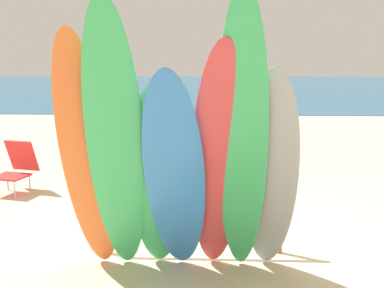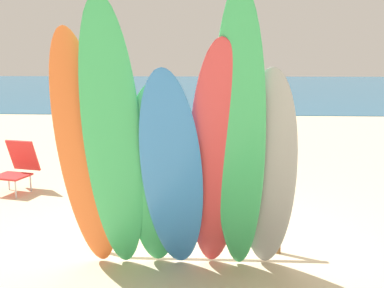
% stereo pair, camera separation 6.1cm
% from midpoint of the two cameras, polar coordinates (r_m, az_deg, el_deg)
% --- Properties ---
extents(ground, '(60.00, 60.00, 0.00)m').
position_cam_midpoint_polar(ground, '(19.01, 1.97, 3.99)').
color(ground, beige).
extents(ocean_water, '(60.00, 40.00, 0.02)m').
position_cam_midpoint_polar(ocean_water, '(37.67, 2.45, 7.18)').
color(ocean_water, '#235B7F').
rests_on(ocean_water, ground).
extents(surfboard_rack, '(2.19, 0.07, 0.67)m').
position_cam_midpoint_polar(surfboard_rack, '(5.16, -0.60, -7.85)').
color(surfboard_rack, brown).
rests_on(surfboard_rack, ground).
extents(surfboard_orange_0, '(0.56, 0.95, 2.41)m').
position_cam_midpoint_polar(surfboard_orange_0, '(4.43, -12.58, -1.82)').
color(surfboard_orange_0, orange).
rests_on(surfboard_orange_0, ground).
extents(surfboard_green_1, '(0.58, 1.14, 2.63)m').
position_cam_midpoint_polar(surfboard_green_1, '(4.24, -9.19, -0.74)').
color(surfboard_green_1, '#38B266').
rests_on(surfboard_green_1, ground).
extents(surfboard_green_2, '(0.60, 0.90, 1.95)m').
position_cam_midpoint_polar(surfboard_green_2, '(4.43, -4.15, -4.68)').
color(surfboard_green_2, '#38B266').
rests_on(surfboard_green_2, ground).
extents(surfboard_blue_3, '(0.64, 1.04, 2.08)m').
position_cam_midpoint_polar(surfboard_blue_3, '(4.29, -2.05, -4.27)').
color(surfboard_blue_3, '#337AD1').
rests_on(surfboard_blue_3, ground).
extents(surfboard_red_4, '(0.59, 1.09, 2.31)m').
position_cam_midpoint_polar(surfboard_red_4, '(4.27, 3.37, -2.72)').
color(surfboard_red_4, '#D13D42').
rests_on(surfboard_red_4, ground).
extents(surfboard_green_5, '(0.56, 1.17, 2.70)m').
position_cam_midpoint_polar(surfboard_green_5, '(4.15, 6.26, -0.42)').
color(surfboard_green_5, '#38B266').
rests_on(surfboard_green_5, ground).
extents(surfboard_grey_6, '(0.59, 0.92, 2.08)m').
position_cam_midpoint_polar(surfboard_grey_6, '(4.41, 9.77, -3.98)').
color(surfboard_grey_6, '#999EA3').
rests_on(surfboard_grey_6, ground).
extents(beachgoer_by_water, '(0.41, 0.56, 1.59)m').
position_cam_midpoint_polar(beachgoer_by_water, '(8.49, -8.58, 2.13)').
color(beachgoer_by_water, beige).
rests_on(beachgoer_by_water, ground).
extents(beachgoer_near_rack, '(0.45, 0.65, 1.71)m').
position_cam_midpoint_polar(beachgoer_near_rack, '(11.05, -3.36, 4.49)').
color(beachgoer_near_rack, '#9E704C').
rests_on(beachgoer_near_rack, ground).
extents(beachgoer_midbeach, '(0.40, 0.52, 1.54)m').
position_cam_midpoint_polar(beachgoer_midbeach, '(12.49, 7.28, 4.64)').
color(beachgoer_midbeach, '#9E704C').
rests_on(beachgoer_midbeach, ground).
extents(beach_chair_red, '(0.64, 0.76, 0.83)m').
position_cam_midpoint_polar(beach_chair_red, '(8.00, -20.46, -2.47)').
color(beach_chair_red, '#B7B7BC').
rests_on(beach_chair_red, ground).
extents(distant_boat, '(4.25, 0.85, 0.34)m').
position_cam_midpoint_polar(distant_boat, '(27.60, 6.96, 6.24)').
color(distant_boat, '#4C515B').
rests_on(distant_boat, ground).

